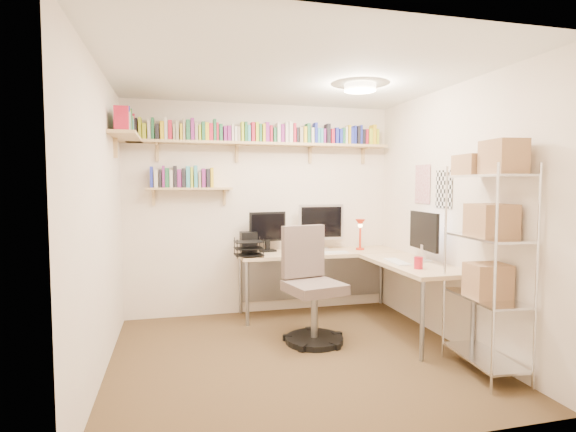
# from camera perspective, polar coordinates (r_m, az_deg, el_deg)

# --- Properties ---
(ground) EXTENTS (3.20, 3.20, 0.00)m
(ground) POSITION_cam_1_polar(r_m,az_deg,el_deg) (4.24, 0.75, -17.35)
(ground) COLOR #47351E
(ground) RESTS_ON ground
(room_shell) EXTENTS (3.24, 3.04, 2.52)m
(room_shell) POSITION_cam_1_polar(r_m,az_deg,el_deg) (3.95, 0.83, 4.05)
(room_shell) COLOR beige
(room_shell) RESTS_ON ground
(wall_shelves) EXTENTS (3.12, 1.09, 0.80)m
(wall_shelves) POSITION_cam_1_polar(r_m,az_deg,el_deg) (5.18, -7.64, 9.24)
(wall_shelves) COLOR tan
(wall_shelves) RESTS_ON ground
(corner_desk) EXTENTS (2.01, 1.96, 1.31)m
(corner_desk) POSITION_cam_1_polar(r_m,az_deg,el_deg) (5.14, 5.52, -4.96)
(corner_desk) COLOR #D1AC88
(corner_desk) RESTS_ON ground
(office_chair) EXTENTS (0.61, 0.61, 1.13)m
(office_chair) POSITION_cam_1_polar(r_m,az_deg,el_deg) (4.50, 2.95, -9.74)
(office_chair) COLOR black
(office_chair) RESTS_ON ground
(wire_rack) EXTENTS (0.42, 0.77, 1.89)m
(wire_rack) POSITION_cam_1_polar(r_m,az_deg,el_deg) (3.93, 24.20, -0.70)
(wire_rack) COLOR silver
(wire_rack) RESTS_ON ground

